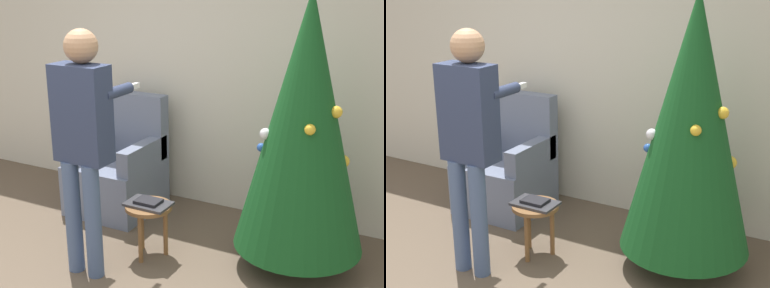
# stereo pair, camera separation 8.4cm
# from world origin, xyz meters

# --- Properties ---
(wall_back) EXTENTS (8.00, 0.06, 2.70)m
(wall_back) POSITION_xyz_m (0.00, 2.23, 1.35)
(wall_back) COLOR beige
(wall_back) RESTS_ON ground_plane
(christmas_tree) EXTENTS (0.95, 0.95, 2.06)m
(christmas_tree) POSITION_xyz_m (1.27, 1.46, 1.12)
(christmas_tree) COLOR brown
(christmas_tree) RESTS_ON ground_plane
(armchair) EXTENTS (0.73, 0.72, 1.07)m
(armchair) POSITION_xyz_m (-0.53, 1.73, 0.36)
(armchair) COLOR slate
(armchair) RESTS_ON ground_plane
(person_standing) EXTENTS (0.42, 0.57, 1.78)m
(person_standing) POSITION_xyz_m (-0.08, 0.70, 1.07)
(person_standing) COLOR #475B84
(person_standing) RESTS_ON ground_plane
(side_stool) EXTENTS (0.36, 0.36, 0.43)m
(side_stool) POSITION_xyz_m (0.20, 1.08, 0.35)
(side_stool) COLOR brown
(side_stool) RESTS_ON ground_plane
(laptop) EXTENTS (0.34, 0.22, 0.02)m
(laptop) POSITION_xyz_m (0.20, 1.08, 0.44)
(laptop) COLOR #38383D
(laptop) RESTS_ON side_stool
(book) EXTENTS (0.19, 0.14, 0.02)m
(book) POSITION_xyz_m (0.20, 1.08, 0.46)
(book) COLOR black
(book) RESTS_ON laptop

